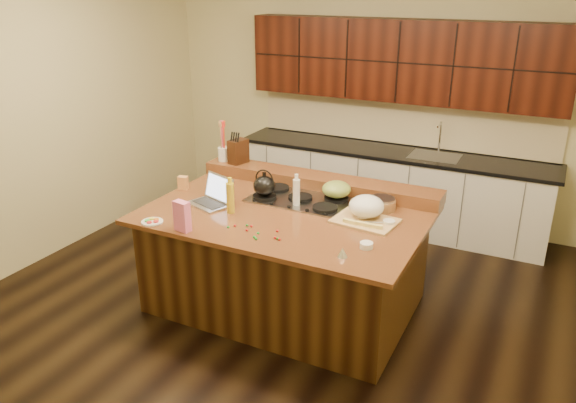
% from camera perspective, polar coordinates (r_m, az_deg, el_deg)
% --- Properties ---
extents(room, '(5.52, 5.02, 2.72)m').
position_cam_1_polar(room, '(4.72, -0.27, 3.75)').
color(room, black).
rests_on(room, ground).
extents(island, '(2.40, 1.60, 0.92)m').
position_cam_1_polar(island, '(5.07, -0.25, -5.83)').
color(island, black).
rests_on(island, ground).
extents(back_ledge, '(2.40, 0.30, 0.12)m').
position_cam_1_polar(back_ledge, '(5.44, 3.06, 2.06)').
color(back_ledge, black).
rests_on(back_ledge, island).
extents(cooktop, '(0.92, 0.52, 0.05)m').
position_cam_1_polar(cooktop, '(5.12, 1.25, 0.25)').
color(cooktop, gray).
rests_on(cooktop, island).
extents(back_counter, '(3.70, 0.66, 2.40)m').
position_cam_1_polar(back_counter, '(6.72, 10.68, 5.58)').
color(back_counter, silver).
rests_on(back_counter, ground).
extents(kettle, '(0.25, 0.25, 0.18)m').
position_cam_1_polar(kettle, '(5.09, -2.42, 1.60)').
color(kettle, black).
rests_on(kettle, cooktop).
extents(green_bowl, '(0.34, 0.34, 0.14)m').
position_cam_1_polar(green_bowl, '(5.08, 4.95, 1.25)').
color(green_bowl, olive).
rests_on(green_bowl, cooktop).
extents(laptop, '(0.43, 0.38, 0.25)m').
position_cam_1_polar(laptop, '(5.08, -7.59, 0.50)').
color(laptop, '#B7B7BC').
rests_on(laptop, island).
extents(oil_bottle, '(0.07, 0.07, 0.27)m').
position_cam_1_polar(oil_bottle, '(4.84, -5.89, 0.36)').
color(oil_bottle, gold).
rests_on(oil_bottle, island).
extents(vinegar_bottle, '(0.07, 0.07, 0.25)m').
position_cam_1_polar(vinegar_bottle, '(4.95, 0.86, 0.88)').
color(vinegar_bottle, silver).
rests_on(vinegar_bottle, island).
extents(wooden_tray, '(0.55, 0.43, 0.21)m').
position_cam_1_polar(wooden_tray, '(4.73, 7.94, -0.82)').
color(wooden_tray, tan).
rests_on(wooden_tray, island).
extents(ramekin_a, '(0.10, 0.10, 0.04)m').
position_cam_1_polar(ramekin_a, '(4.26, 7.97, -4.43)').
color(ramekin_a, white).
rests_on(ramekin_a, island).
extents(ramekin_b, '(0.13, 0.13, 0.04)m').
position_cam_1_polar(ramekin_b, '(4.76, 7.62, -1.57)').
color(ramekin_b, white).
rests_on(ramekin_b, island).
extents(ramekin_c, '(0.10, 0.10, 0.04)m').
position_cam_1_polar(ramekin_c, '(4.68, 10.21, -2.15)').
color(ramekin_c, white).
rests_on(ramekin_c, island).
extents(strainer_bowl, '(0.30, 0.30, 0.09)m').
position_cam_1_polar(strainer_bowl, '(4.98, 9.51, -0.31)').
color(strainer_bowl, '#996B3F').
rests_on(strainer_bowl, island).
extents(kitchen_timer, '(0.11, 0.11, 0.07)m').
position_cam_1_polar(kitchen_timer, '(4.11, 5.54, -5.16)').
color(kitchen_timer, silver).
rests_on(kitchen_timer, island).
extents(pink_bag, '(0.14, 0.09, 0.25)m').
position_cam_1_polar(pink_bag, '(4.55, -10.71, -1.48)').
color(pink_bag, pink).
rests_on(pink_bag, island).
extents(candy_plate, '(0.20, 0.20, 0.01)m').
position_cam_1_polar(candy_plate, '(4.80, -13.63, -2.01)').
color(candy_plate, white).
rests_on(candy_plate, island).
extents(package_box, '(0.10, 0.08, 0.13)m').
position_cam_1_polar(package_box, '(5.48, -10.62, 1.89)').
color(package_box, '#D6904B').
rests_on(package_box, island).
extents(utensil_crock, '(0.12, 0.12, 0.14)m').
position_cam_1_polar(utensil_crock, '(5.89, -6.53, 4.81)').
color(utensil_crock, white).
rests_on(utensil_crock, back_ledge).
extents(knife_block, '(0.17, 0.22, 0.25)m').
position_cam_1_polar(knife_block, '(5.78, -5.07, 5.09)').
color(knife_block, black).
rests_on(knife_block, back_ledge).
extents(gumdrop_0, '(0.02, 0.02, 0.02)m').
position_cam_1_polar(gumdrop_0, '(4.58, -3.74, -2.51)').
color(gumdrop_0, red).
rests_on(gumdrop_0, island).
extents(gumdrop_1, '(0.02, 0.02, 0.02)m').
position_cam_1_polar(gumdrop_1, '(4.36, -3.26, -3.80)').
color(gumdrop_1, '#198C26').
rests_on(gumdrop_1, island).
extents(gumdrop_2, '(0.02, 0.02, 0.02)m').
position_cam_1_polar(gumdrop_2, '(4.52, -4.20, -2.91)').
color(gumdrop_2, red).
rests_on(gumdrop_2, island).
extents(gumdrop_3, '(0.02, 0.02, 0.02)m').
position_cam_1_polar(gumdrop_3, '(4.58, -6.09, -2.60)').
color(gumdrop_3, '#198C26').
rests_on(gumdrop_3, island).
extents(gumdrop_4, '(0.02, 0.02, 0.02)m').
position_cam_1_polar(gumdrop_4, '(4.60, -5.41, -2.46)').
color(gumdrop_4, red).
rests_on(gumdrop_4, island).
extents(gumdrop_5, '(0.02, 0.02, 0.02)m').
position_cam_1_polar(gumdrop_5, '(4.60, -4.19, -2.42)').
color(gumdrop_5, '#198C26').
rests_on(gumdrop_5, island).
extents(gumdrop_6, '(0.02, 0.02, 0.02)m').
position_cam_1_polar(gumdrop_6, '(4.49, -1.10, -3.00)').
color(gumdrop_6, red).
rests_on(gumdrop_6, island).
extents(gumdrop_7, '(0.02, 0.02, 0.02)m').
position_cam_1_polar(gumdrop_7, '(4.46, -3.06, -3.23)').
color(gumdrop_7, '#198C26').
rests_on(gumdrop_7, island).
extents(gumdrop_8, '(0.02, 0.02, 0.02)m').
position_cam_1_polar(gumdrop_8, '(4.35, -0.88, -3.87)').
color(gumdrop_8, red).
rests_on(gumdrop_8, island).
extents(gumdrop_9, '(0.02, 0.02, 0.02)m').
position_cam_1_polar(gumdrop_9, '(4.40, -3.46, -3.61)').
color(gumdrop_9, '#198C26').
rests_on(gumdrop_9, island).
extents(gumdrop_10, '(0.02, 0.02, 0.02)m').
position_cam_1_polar(gumdrop_10, '(4.38, -1.32, -3.69)').
color(gumdrop_10, red).
rests_on(gumdrop_10, island).
extents(gumdrop_11, '(0.02, 0.02, 0.02)m').
position_cam_1_polar(gumdrop_11, '(4.36, -1.06, -3.78)').
color(gumdrop_11, '#198C26').
rests_on(gumdrop_11, island).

